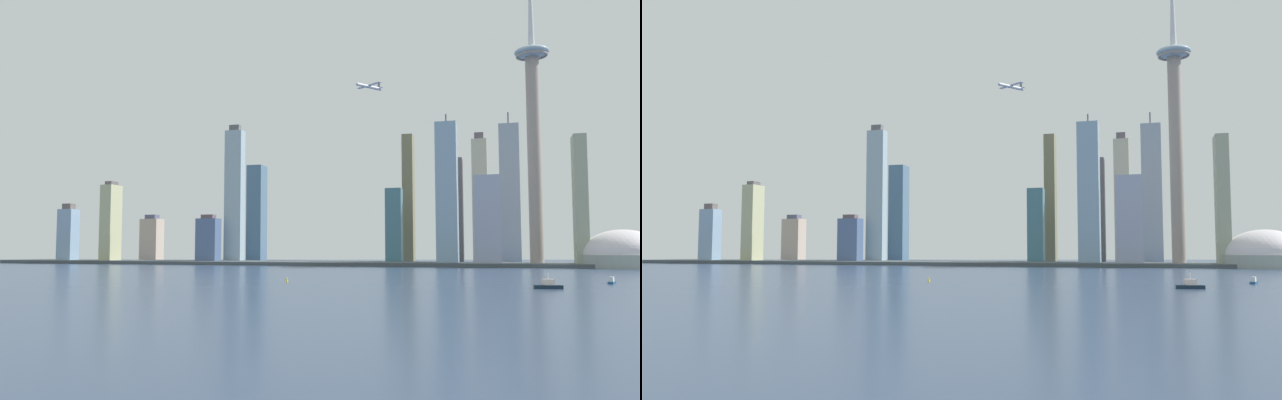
% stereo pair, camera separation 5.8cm
% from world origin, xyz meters
% --- Properties ---
extents(waterfront_pier, '(789.14, 74.12, 3.93)m').
position_xyz_m(waterfront_pier, '(0.00, 535.52, 1.97)').
color(waterfront_pier, '#464F52').
rests_on(waterfront_pier, ground).
extents(observation_tower, '(36.07, 36.07, 350.86)m').
position_xyz_m(observation_tower, '(261.56, 542.04, 159.77)').
color(observation_tower, '#A19288').
rests_on(observation_tower, ground).
extents(stadium_dome, '(81.70, 81.70, 50.13)m').
position_xyz_m(stadium_dome, '(341.23, 526.52, 11.55)').
color(stadium_dome, '#96A099').
rests_on(stadium_dome, ground).
extents(skyscraper_0, '(16.74, 13.91, 150.38)m').
position_xyz_m(skyscraper_0, '(203.66, 569.97, 72.83)').
color(skyscraper_0, '#BEB398').
rests_on(skyscraper_0, ground).
extents(skyscraper_1, '(12.60, 27.59, 135.39)m').
position_xyz_m(skyscraper_1, '(304.30, 532.19, 67.69)').
color(skyscraper_1, '#9FA68B').
rests_on(skyscraper_1, ground).
extents(skyscraper_2, '(22.45, 13.90, 175.60)m').
position_xyz_m(skyscraper_2, '(-96.75, 565.62, 85.45)').
color(skyscraper_2, '#96AFBD').
rests_on(skyscraper_2, ground).
extents(skyscraper_3, '(16.13, 24.48, 103.72)m').
position_xyz_m(skyscraper_3, '(-249.01, 524.97, 50.34)').
color(skyscraper_3, '#BBBA8C').
rests_on(skyscraper_3, ground).
extents(skyscraper_4, '(26.50, 17.61, 60.25)m').
position_xyz_m(skyscraper_4, '(-118.70, 538.24, 28.63)').
color(skyscraper_4, '#4C628D').
rests_on(skyscraper_4, ground).
extents(skyscraper_5, '(27.76, 13.09, 97.30)m').
position_xyz_m(skyscraper_5, '(212.39, 531.97, 48.65)').
color(skyscraper_5, '#9BA5C5').
rests_on(skyscraper_5, ground).
extents(skyscraper_6, '(22.74, 27.14, 167.88)m').
position_xyz_m(skyscraper_6, '(169.71, 539.54, 78.69)').
color(skyscraper_6, '#84A6C4').
rests_on(skyscraper_6, ground).
extents(skyscraper_7, '(26.72, 21.19, 65.91)m').
position_xyz_m(skyscraper_7, '(-247.81, 618.46, 31.11)').
color(skyscraper_7, '#C2A995').
rests_on(skyscraper_7, ground).
extents(skyscraper_8, '(18.54, 16.37, 89.05)m').
position_xyz_m(skyscraper_8, '(106.24, 566.26, 44.53)').
color(skyscraper_8, teal).
rests_on(skyscraper_8, ground).
extents(skyscraper_9, '(20.86, 23.26, 129.58)m').
position_xyz_m(skyscraper_9, '(-87.91, 617.35, 64.79)').
color(skyscraper_9, slate).
rests_on(skyscraper_9, ground).
extents(skyscraper_10, '(21.74, 17.78, 77.47)m').
position_xyz_m(skyscraper_10, '(-320.54, 534.36, 36.46)').
color(skyscraper_10, '#86A4C4').
rests_on(skyscraper_10, ground).
extents(skyscraper_11, '(13.25, 20.84, 161.74)m').
position_xyz_m(skyscraper_11, '(115.00, 623.16, 80.87)').
color(skyscraper_11, '#7D7757').
rests_on(skyscraper_11, ground).
extents(skyscraper_12, '(12.16, 18.01, 126.71)m').
position_xyz_m(skyscraper_12, '(176.73, 602.07, 63.35)').
color(skyscraper_12, slate).
rests_on(skyscraper_12, ground).
extents(skyscraper_13, '(22.97, 22.00, 181.62)m').
position_xyz_m(skyscraper_13, '(236.46, 614.81, 83.32)').
color(skyscraper_13, '#8E9EB9').
rests_on(skyscraper_13, ground).
extents(boat_0, '(5.44, 8.66, 4.00)m').
position_xyz_m(boat_0, '(286.21, 238.77, 1.43)').
color(boat_0, navy).
rests_on(boat_0, ground).
extents(boat_2, '(13.97, 7.03, 8.12)m').
position_xyz_m(boat_2, '(249.08, 185.70, 1.72)').
color(boat_2, '#142433').
rests_on(boat_2, ground).
extents(channel_buoy_0, '(1.48, 1.48, 2.81)m').
position_xyz_m(channel_buoy_0, '(102.97, 206.89, 1.40)').
color(channel_buoy_0, yellow).
rests_on(channel_buoy_0, ground).
extents(airplane, '(30.52, 31.53, 8.39)m').
position_xyz_m(airplane, '(95.40, 480.53, 189.73)').
color(airplane, silver).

